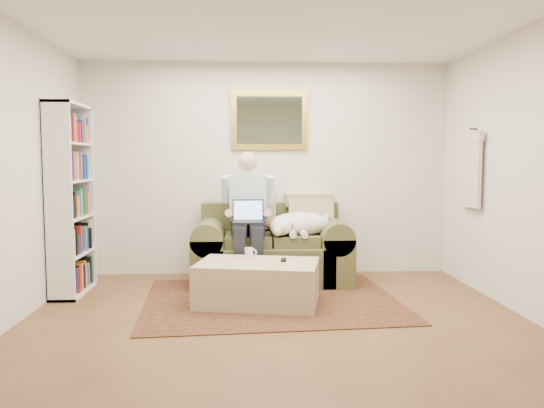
{
  "coord_description": "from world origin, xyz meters",
  "views": [
    {
      "loc": [
        -0.27,
        -4.06,
        1.42
      ],
      "look_at": [
        0.02,
        1.51,
        0.95
      ],
      "focal_mm": 35.0,
      "sensor_mm": 36.0,
      "label": 1
    }
  ],
  "objects": [
    {
      "name": "coffee_mug",
      "position": [
        -0.23,
        1.29,
        0.47
      ],
      "size": [
        0.08,
        0.08,
        0.1
      ],
      "primitive_type": "cylinder",
      "color": "white",
      "rests_on": "ottoman"
    },
    {
      "name": "hanging_shirt",
      "position": [
        2.19,
        1.6,
        1.35
      ],
      "size": [
        0.06,
        0.52,
        0.9
      ],
      "primitive_type": null,
      "color": "#F4D0C9",
      "rests_on": "room_shell"
    },
    {
      "name": "laptop",
      "position": [
        -0.23,
        1.78,
        0.79
      ],
      "size": [
        0.35,
        0.28,
        0.25
      ],
      "color": "black",
      "rests_on": "seated_man"
    },
    {
      "name": "tv_remote",
      "position": [
        0.11,
        1.09,
        0.43
      ],
      "size": [
        0.07,
        0.15,
        0.02
      ],
      "primitive_type": "cube",
      "rotation": [
        0.0,
        0.0,
        -0.11
      ],
      "color": "black",
      "rests_on": "ottoman"
    },
    {
      "name": "room_shell",
      "position": [
        0.0,
        0.35,
        1.3
      ],
      "size": [
        4.51,
        5.0,
        2.61
      ],
      "color": "brown",
      "rests_on": "ground"
    },
    {
      "name": "ottoman",
      "position": [
        -0.15,
        1.05,
        0.21
      ],
      "size": [
        1.28,
        0.95,
        0.42
      ],
      "primitive_type": "cube",
      "rotation": [
        0.0,
        0.0,
        -0.2
      ],
      "color": "#CFBC8A",
      "rests_on": "room_shell"
    },
    {
      "name": "wall_mirror",
      "position": [
        0.04,
        2.47,
        1.9
      ],
      "size": [
        0.94,
        0.04,
        0.72
      ],
      "color": "gold",
      "rests_on": "room_shell"
    },
    {
      "name": "sleeping_dog",
      "position": [
        0.36,
        1.92,
        0.69
      ],
      "size": [
        0.74,
        0.46,
        0.27
      ],
      "primitive_type": null,
      "color": "white",
      "rests_on": "sofa"
    },
    {
      "name": "rug",
      "position": [
        -0.0,
        1.18,
        0.01
      ],
      "size": [
        2.65,
        2.19,
        0.01
      ],
      "primitive_type": "cube",
      "rotation": [
        0.0,
        0.0,
        0.07
      ],
      "color": "black",
      "rests_on": "room_shell"
    },
    {
      "name": "bookshelf",
      "position": [
        -2.1,
        1.6,
        1.0
      ],
      "size": [
        0.28,
        0.8,
        2.0
      ],
      "primitive_type": null,
      "color": "white",
      "rests_on": "room_shell"
    },
    {
      "name": "seated_man",
      "position": [
        -0.23,
        1.85,
        0.75
      ],
      "size": [
        0.59,
        0.84,
        1.51
      ],
      "primitive_type": null,
      "color": "#8CC0D8",
      "rests_on": "sofa"
    },
    {
      "name": "sofa",
      "position": [
        0.04,
        2.01,
        0.31
      ],
      "size": [
        1.79,
        0.91,
        1.08
      ],
      "color": "brown",
      "rests_on": "room_shell"
    }
  ]
}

